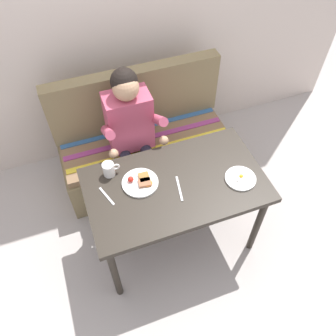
% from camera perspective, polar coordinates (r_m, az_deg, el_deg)
% --- Properties ---
extents(ground_plane, '(8.00, 8.00, 0.00)m').
position_cam_1_polar(ground_plane, '(2.93, 1.02, -11.11)').
color(ground_plane, '#ADA39F').
extents(back_wall, '(4.40, 0.10, 2.60)m').
position_cam_1_polar(back_wall, '(2.91, -8.31, 23.97)').
color(back_wall, beige).
rests_on(back_wall, ground).
extents(table, '(1.20, 0.70, 0.73)m').
position_cam_1_polar(table, '(2.38, 1.24, -3.72)').
color(table, black).
rests_on(table, ground).
extents(couch, '(1.44, 0.56, 1.00)m').
position_cam_1_polar(couch, '(3.09, -3.92, 3.69)').
color(couch, olive).
rests_on(couch, ground).
extents(person, '(0.45, 0.61, 1.21)m').
position_cam_1_polar(person, '(2.66, -5.96, 6.43)').
color(person, '#B44661').
rests_on(person, ground).
extents(plate_breakfast, '(0.24, 0.24, 0.05)m').
position_cam_1_polar(plate_breakfast, '(2.31, -4.47, -2.33)').
color(plate_breakfast, white).
rests_on(plate_breakfast, table).
extents(plate_eggs, '(0.21, 0.21, 0.04)m').
position_cam_1_polar(plate_eggs, '(2.38, 11.77, -1.66)').
color(plate_eggs, white).
rests_on(plate_eggs, table).
extents(coffee_mug, '(0.12, 0.08, 0.10)m').
position_cam_1_polar(coffee_mug, '(2.36, -9.63, -0.16)').
color(coffee_mug, white).
rests_on(coffee_mug, table).
extents(fork, '(0.07, 0.17, 0.00)m').
position_cam_1_polar(fork, '(2.29, -9.99, -4.55)').
color(fork, silver).
rests_on(fork, table).
extents(knife, '(0.05, 0.20, 0.00)m').
position_cam_1_polar(knife, '(2.29, 1.86, -3.36)').
color(knife, silver).
rests_on(knife, table).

